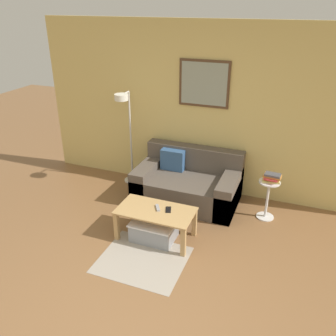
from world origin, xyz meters
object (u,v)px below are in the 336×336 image
couch (188,184)px  cell_phone (168,210)px  remote_control (158,208)px  coffee_table (156,215)px  book_stack (272,178)px  side_table (268,196)px  floor_lamp (126,126)px  storage_bin (154,230)px

couch → cell_phone: (0.07, -1.00, 0.14)m
couch → remote_control: 1.02m
coffee_table → book_stack: book_stack is taller
side_table → floor_lamp: bearing=175.0°
coffee_table → remote_control: remote_control is taller
book_stack → remote_control: 1.59m
side_table → cell_phone: size_ratio=4.04×
storage_bin → couch: bearing=85.4°
couch → remote_control: (-0.06, -1.01, 0.15)m
cell_phone → side_table: bearing=21.1°
storage_bin → remote_control: 0.30m
floor_lamp → book_stack: size_ratio=6.11×
remote_control → cell_phone: (0.14, 0.02, -0.01)m
storage_bin → remote_control: remote_control is taller
floor_lamp → remote_control: 1.62m
couch → cell_phone: bearing=-85.9°
cell_phone → remote_control: bearing=168.0°
coffee_table → floor_lamp: 1.68m
side_table → book_stack: bearing=23.0°
side_table → coffee_table: bearing=-141.9°
side_table → remote_control: size_ratio=3.77×
storage_bin → side_table: (1.26, 1.02, 0.21)m
storage_bin → side_table: 1.63m
storage_bin → side_table: side_table is taller
side_table → remote_control: (-1.24, -0.94, 0.08)m
coffee_table → storage_bin: size_ratio=1.72×
coffee_table → storage_bin: bearing=-109.0°
coffee_table → cell_phone: size_ratio=6.90×
couch → coffee_table: bearing=-94.1°
coffee_table → remote_control: (0.01, 0.05, 0.09)m
couch → book_stack: 1.25m
coffee_table → cell_phone: 0.18m
storage_bin → book_stack: 1.72m
coffee_table → couch: bearing=85.9°
couch → book_stack: (1.20, -0.07, 0.36)m
coffee_table → storage_bin: (-0.01, -0.03, -0.20)m
floor_lamp → cell_phone: size_ratio=10.92×
couch → coffee_table: 1.06m
floor_lamp → cell_phone: (1.13, -1.12, -0.61)m
cell_phone → coffee_table: bearing=-176.0°
cell_phone → couch: bearing=75.4°
remote_control → book_stack: bearing=6.2°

